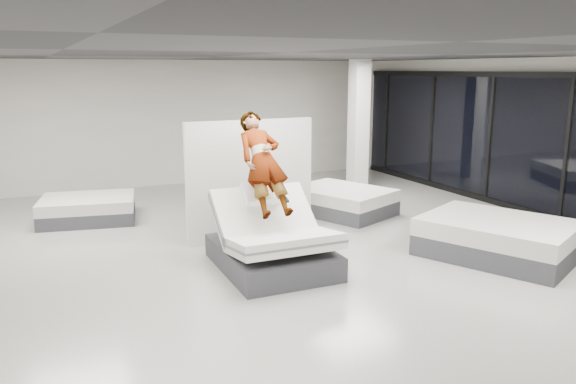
{
  "coord_description": "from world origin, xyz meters",
  "views": [
    {
      "loc": [
        -3.47,
        -7.43,
        2.97
      ],
      "look_at": [
        0.31,
        0.7,
        1.0
      ],
      "focal_mm": 35.0,
      "sensor_mm": 36.0,
      "label": 1
    }
  ],
  "objects_px": {
    "flat_bed_left_far": "(88,209)",
    "remote": "(286,199)",
    "divider_panel": "(251,180)",
    "person": "(264,181)",
    "column": "(358,125)",
    "flat_bed_right_near": "(497,238)",
    "flat_bed_right_far": "(342,201)",
    "hero_bed": "(272,244)"
  },
  "relations": [
    {
      "from": "hero_bed",
      "to": "flat_bed_right_far",
      "type": "xyz_separation_m",
      "value": [
        2.64,
        2.44,
        -0.12
      ]
    },
    {
      "from": "remote",
      "to": "flat_bed_right_far",
      "type": "distance_m",
      "value": 3.55
    },
    {
      "from": "divider_panel",
      "to": "flat_bed_right_far",
      "type": "relative_size",
      "value": 0.99
    },
    {
      "from": "person",
      "to": "remote",
      "type": "bearing_deg",
      "value": -57.85
    },
    {
      "from": "flat_bed_left_far",
      "to": "column",
      "type": "relative_size",
      "value": 0.62
    },
    {
      "from": "remote",
      "to": "flat_bed_right_near",
      "type": "bearing_deg",
      "value": -15.51
    },
    {
      "from": "hero_bed",
      "to": "flat_bed_right_near",
      "type": "height_order",
      "value": "hero_bed"
    },
    {
      "from": "person",
      "to": "remote",
      "type": "relative_size",
      "value": 13.19
    },
    {
      "from": "remote",
      "to": "flat_bed_right_near",
      "type": "height_order",
      "value": "remote"
    },
    {
      "from": "person",
      "to": "flat_bed_right_far",
      "type": "relative_size",
      "value": 0.79
    },
    {
      "from": "divider_panel",
      "to": "flat_bed_right_near",
      "type": "height_order",
      "value": "divider_panel"
    },
    {
      "from": "person",
      "to": "column",
      "type": "xyz_separation_m",
      "value": [
        4.27,
        4.16,
        0.3
      ]
    },
    {
      "from": "flat_bed_left_far",
      "to": "column",
      "type": "bearing_deg",
      "value": 3.78
    },
    {
      "from": "flat_bed_right_far",
      "to": "divider_panel",
      "type": "bearing_deg",
      "value": -160.24
    },
    {
      "from": "divider_panel",
      "to": "column",
      "type": "height_order",
      "value": "column"
    },
    {
      "from": "divider_panel",
      "to": "flat_bed_right_far",
      "type": "distance_m",
      "value": 2.63
    },
    {
      "from": "person",
      "to": "divider_panel",
      "type": "height_order",
      "value": "divider_panel"
    },
    {
      "from": "remote",
      "to": "divider_panel",
      "type": "relative_size",
      "value": 0.06
    },
    {
      "from": "flat_bed_right_near",
      "to": "flat_bed_left_far",
      "type": "bearing_deg",
      "value": 138.68
    },
    {
      "from": "hero_bed",
      "to": "person",
      "type": "relative_size",
      "value": 1.11
    },
    {
      "from": "divider_panel",
      "to": "flat_bed_right_far",
      "type": "xyz_separation_m",
      "value": [
        2.36,
        0.85,
        -0.79
      ]
    },
    {
      "from": "flat_bed_right_far",
      "to": "column",
      "type": "height_order",
      "value": "column"
    },
    {
      "from": "divider_panel",
      "to": "column",
      "type": "xyz_separation_m",
      "value": [
        4.0,
        2.89,
        0.54
      ]
    },
    {
      "from": "remote",
      "to": "flat_bed_left_far",
      "type": "xyz_separation_m",
      "value": [
        -2.47,
        4.08,
        -0.82
      ]
    },
    {
      "from": "hero_bed",
      "to": "flat_bed_right_far",
      "type": "relative_size",
      "value": 0.87
    },
    {
      "from": "flat_bed_left_far",
      "to": "remote",
      "type": "bearing_deg",
      "value": -58.84
    },
    {
      "from": "divider_panel",
      "to": "flat_bed_right_near",
      "type": "xyz_separation_m",
      "value": [
        3.23,
        -2.61,
        -0.75
      ]
    },
    {
      "from": "person",
      "to": "flat_bed_right_far",
      "type": "height_order",
      "value": "person"
    },
    {
      "from": "flat_bed_right_far",
      "to": "flat_bed_left_far",
      "type": "distance_m",
      "value": 5.15
    },
    {
      "from": "person",
      "to": "flat_bed_left_far",
      "type": "relative_size",
      "value": 0.92
    },
    {
      "from": "flat_bed_left_far",
      "to": "flat_bed_right_near",
      "type": "bearing_deg",
      "value": -41.32
    },
    {
      "from": "person",
      "to": "hero_bed",
      "type": "bearing_deg",
      "value": -90.0
    },
    {
      "from": "person",
      "to": "divider_panel",
      "type": "xyz_separation_m",
      "value": [
        0.28,
        1.27,
        -0.25
      ]
    },
    {
      "from": "remote",
      "to": "flat_bed_right_far",
      "type": "bearing_deg",
      "value": 46.74
    },
    {
      "from": "hero_bed",
      "to": "column",
      "type": "xyz_separation_m",
      "value": [
        4.28,
        4.48,
        1.21
      ]
    },
    {
      "from": "remote",
      "to": "divider_panel",
      "type": "distance_m",
      "value": 1.62
    },
    {
      "from": "person",
      "to": "flat_bed_right_near",
      "type": "distance_m",
      "value": 3.89
    },
    {
      "from": "divider_panel",
      "to": "flat_bed_right_near",
      "type": "bearing_deg",
      "value": -39.13
    },
    {
      "from": "remote",
      "to": "column",
      "type": "bearing_deg",
      "value": 49.18
    },
    {
      "from": "remote",
      "to": "flat_bed_left_far",
      "type": "bearing_deg",
      "value": 122.3
    },
    {
      "from": "flat_bed_left_far",
      "to": "column",
      "type": "height_order",
      "value": "column"
    },
    {
      "from": "hero_bed",
      "to": "person",
      "type": "distance_m",
      "value": 0.98
    }
  ]
}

